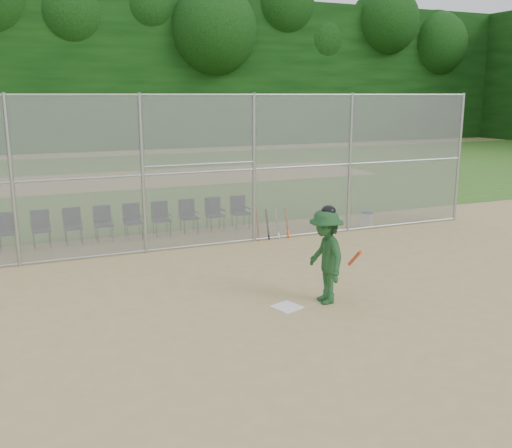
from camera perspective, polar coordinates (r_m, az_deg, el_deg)
name	(u,v)px	position (r m, az deg, el deg)	size (l,w,h in m)	color
ground	(307,307)	(11.02, 5.12, -8.27)	(100.00, 100.00, 0.00)	tan
grass_strip	(129,180)	(27.77, -12.58, 4.36)	(100.00, 100.00, 0.00)	#315E1C
dirt_patch_far	(129,179)	(27.77, -12.58, 4.37)	(24.00, 24.00, 0.00)	tan
backstop_fence	(219,168)	(14.99, -3.74, 5.58)	(16.09, 0.09, 4.00)	gray
treeline	(116,62)	(29.50, -13.86, 15.49)	(81.00, 60.00, 11.00)	black
home_plate	(287,307)	(10.97, 3.08, -8.28)	(0.47, 0.47, 0.02)	white
batter_at_plate	(326,256)	(11.03, 6.97, -3.20)	(0.94, 1.40, 1.93)	#1B4521
water_cooler	(367,219)	(17.77, 10.99, 0.53)	(0.37, 0.37, 0.47)	white
spare_bats	(272,224)	(15.96, 1.64, 0.01)	(0.96, 0.35, 0.84)	#D84C14
chair_1	(8,232)	(16.08, -23.56, -0.74)	(0.54, 0.52, 0.96)	#0E1934
chair_2	(41,229)	(16.09, -20.69, -0.49)	(0.54, 0.52, 0.96)	#0E1934
chair_3	(73,226)	(16.13, -17.83, -0.24)	(0.54, 0.52, 0.96)	#0E1934
chair_4	(104,224)	(16.21, -14.99, 0.01)	(0.54, 0.52, 0.96)	#0E1934
chair_5	(133,221)	(16.34, -12.18, 0.26)	(0.54, 0.52, 0.96)	#0E1934
chair_6	(162,219)	(16.50, -9.43, 0.50)	(0.54, 0.52, 0.96)	#0E1934
chair_7	(189,217)	(16.70, -6.73, 0.73)	(0.54, 0.52, 0.96)	#0E1934
chair_8	(215,214)	(16.94, -4.10, 0.96)	(0.54, 0.52, 0.96)	#0E1934
chair_9	(241,212)	(17.21, -1.55, 1.18)	(0.54, 0.52, 0.96)	#0E1934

